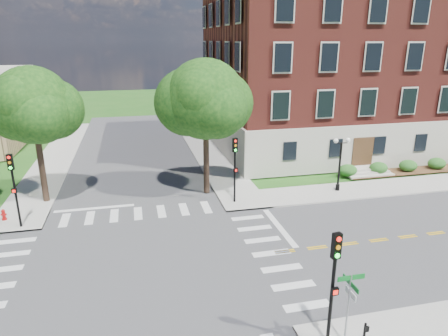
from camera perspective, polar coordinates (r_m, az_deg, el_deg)
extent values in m
plane|color=#1F5618|center=(22.05, -11.69, -13.97)|extent=(160.00, 160.00, 0.00)
cube|color=#3D3D3F|center=(22.04, -11.69, -13.96)|extent=(90.00, 12.00, 0.01)
cube|color=#3D3D3F|center=(22.04, -11.69, -13.96)|extent=(12.00, 90.00, 0.01)
cube|color=#9E9B93|center=(36.89, 26.27, -2.10)|extent=(34.00, 3.50, 0.12)
cube|color=#9E9B93|center=(44.02, -2.58, 2.81)|extent=(3.50, 34.00, 0.12)
cube|color=#9E9B93|center=(44.05, -22.82, 1.41)|extent=(3.50, 34.00, 0.12)
cube|color=silver|center=(26.15, 7.91, -8.39)|extent=(0.40, 5.50, 0.00)
cube|color=#B7B2A2|center=(48.20, 17.08, 6.00)|extent=(30.00, 20.00, 4.20)
cube|color=maroon|center=(47.31, 17.98, 15.51)|extent=(29.55, 19.70, 11.80)
cube|color=#472D19|center=(37.91, 19.18, 2.08)|extent=(2.00, 0.10, 2.80)
cylinder|color=black|center=(31.76, -24.49, -0.57)|extent=(0.44, 0.44, 4.41)
sphere|color=#0E3610|center=(30.71, -25.66, 8.11)|extent=(5.36, 5.36, 5.36)
cylinder|color=black|center=(30.67, -2.54, 0.32)|extent=(0.44, 0.44, 4.27)
sphere|color=#0E3610|center=(29.53, -2.67, 9.78)|extent=(5.92, 5.92, 5.92)
cylinder|color=black|center=(16.44, 15.04, -18.03)|extent=(0.14, 0.14, 3.80)
cube|color=black|center=(15.19, 15.77, -10.65)|extent=(0.35, 0.26, 1.00)
cylinder|color=red|center=(14.94, 16.11, -9.76)|extent=(0.18, 0.07, 0.18)
cylinder|color=orange|center=(15.09, 16.01, -10.87)|extent=(0.18, 0.07, 0.18)
cylinder|color=#19E533|center=(15.24, 15.90, -11.96)|extent=(0.18, 0.07, 0.18)
cube|color=black|center=(15.98, 15.52, -16.63)|extent=(0.31, 0.16, 0.30)
cylinder|color=black|center=(28.80, 1.54, -1.34)|extent=(0.14, 0.14, 3.80)
cube|color=black|center=(28.10, 1.58, 3.29)|extent=(0.38, 0.33, 1.00)
cylinder|color=red|center=(27.90, 1.65, 3.88)|extent=(0.19, 0.11, 0.18)
cylinder|color=orange|center=(27.98, 1.65, 3.22)|extent=(0.19, 0.11, 0.18)
cylinder|color=#19E533|center=(28.07, 1.64, 2.57)|extent=(0.19, 0.11, 0.18)
cube|color=black|center=(28.45, 1.64, -0.31)|extent=(0.32, 0.23, 0.30)
cylinder|color=black|center=(28.15, -27.52, -3.92)|extent=(0.14, 0.14, 3.80)
cube|color=black|center=(27.43, -28.24, 0.75)|extent=(0.36, 0.28, 1.00)
cylinder|color=red|center=(27.23, -28.40, 1.34)|extent=(0.19, 0.09, 0.18)
cylinder|color=orange|center=(27.31, -28.30, 0.67)|extent=(0.19, 0.09, 0.18)
cylinder|color=#19E533|center=(27.40, -28.20, 0.01)|extent=(0.19, 0.09, 0.18)
cube|color=black|center=(27.79, -27.79, -2.90)|extent=(0.32, 0.18, 0.30)
cylinder|color=black|center=(32.83, 15.92, -2.65)|extent=(0.32, 0.32, 0.50)
cylinder|color=black|center=(32.31, 16.16, 0.10)|extent=(0.16, 0.16, 3.80)
cube|color=black|center=(31.79, 16.46, 3.44)|extent=(1.00, 0.06, 0.06)
sphere|color=white|center=(31.50, 15.70, 3.76)|extent=(0.36, 0.36, 0.36)
sphere|color=white|center=(31.99, 17.28, 3.83)|extent=(0.36, 0.36, 0.36)
cylinder|color=gray|center=(16.79, 17.24, -18.89)|extent=(0.07, 0.07, 3.10)
cube|color=#0D6822|center=(15.98, 17.73, -14.70)|extent=(1.10, 0.03, 0.20)
cube|color=#0D6822|center=(16.11, 17.64, -15.45)|extent=(0.03, 1.10, 0.20)
cube|color=silver|center=(16.38, 17.65, -16.74)|extent=(0.03, 0.75, 0.25)
cube|color=black|center=(16.98, 19.76, -20.82)|extent=(0.14, 0.08, 0.22)
cylinder|color=#9A0C0B|center=(30.34, -28.86, -6.40)|extent=(0.32, 0.32, 0.10)
cylinder|color=#9A0C0B|center=(30.25, -28.93, -5.97)|extent=(0.22, 0.22, 0.60)
sphere|color=#9A0C0B|center=(30.13, -29.03, -5.39)|extent=(0.24, 0.24, 0.24)
cylinder|color=#9A0C0B|center=(30.22, -28.96, -5.83)|extent=(0.35, 0.12, 0.12)
cylinder|color=#9A0C0B|center=(30.22, -28.96, -5.83)|extent=(0.12, 0.35, 0.12)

